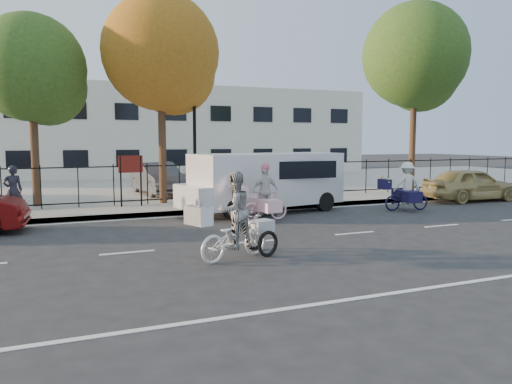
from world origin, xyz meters
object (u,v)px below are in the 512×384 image
lamppost (194,123)px  lot_car_d (203,175)px  white_van (265,180)px  pedestrian (13,190)px  zebra_trike (235,226)px  bull_bike (406,191)px  gold_sedan (471,184)px  unicorn_bike (264,200)px  lot_car_c (158,178)px

lamppost → lot_car_d: bearing=69.5°
white_van → pedestrian: 8.07m
zebra_trike → white_van: white_van is taller
bull_bike → white_van: bearing=82.2°
gold_sedan → bull_bike: bearing=108.0°
unicorn_bike → lot_car_c: (-1.69, 7.69, 0.17)m
gold_sedan → lot_car_c: 13.15m
lamppost → bull_bike: lamppost is taller
lamppost → unicorn_bike: size_ratio=2.39×
lot_car_d → lamppost: bearing=-102.4°
white_van → bull_bike: bearing=-27.4°
lot_car_d → white_van: bearing=-79.4°
unicorn_bike → lot_car_c: bearing=6.7°
lamppost → unicorn_bike: lamppost is taller
lot_car_d → lot_car_c: bearing=-160.5°
unicorn_bike → pedestrian: unicorn_bike is taller
lot_car_d → unicorn_bike: bearing=-85.3°
white_van → pedestrian: size_ratio=3.84×
white_van → lot_car_c: (-2.46, 5.98, -0.29)m
unicorn_bike → lot_car_d: size_ratio=0.43×
gold_sedan → zebra_trike: bearing=116.8°
zebra_trike → unicorn_bike: bearing=-50.9°
zebra_trike → lamppost: bearing=-30.3°
zebra_trike → bull_bike: zebra_trike is taller
bull_bike → white_van: 5.06m
lamppost → lot_car_c: bearing=99.8°
zebra_trike → unicorn_bike: 4.97m
zebra_trike → white_van: (3.31, 5.97, 0.41)m
pedestrian → gold_sedan: bearing=161.7°
unicorn_bike → lot_car_d: (0.49, 8.12, 0.20)m
gold_sedan → pedestrian: 17.11m
zebra_trike → lot_car_d: (3.03, 12.39, 0.16)m
lamppost → white_van: 3.54m
gold_sedan → lot_car_d: (-9.37, 6.73, 0.19)m
lot_car_c → lot_car_d: lot_car_d is taller
zebra_trike → pedestrian: bearing=11.3°
zebra_trike → lot_car_d: zebra_trike is taller
white_van → lot_car_c: bearing=102.5°
unicorn_bike → bull_bike: bearing=-93.8°
lamppost → unicorn_bike: bearing=-75.2°
pedestrian → white_van: bearing=156.8°
lamppost → pedestrian: size_ratio=2.77×
zebra_trike → gold_sedan: zebra_trike is taller
pedestrian → lot_car_c: (5.45, 4.41, -0.10)m
zebra_trike → bull_bike: bearing=-81.3°
pedestrian → lot_car_c: size_ratio=0.38×
lamppost → pedestrian: 6.51m
unicorn_bike → gold_sedan: unicorn_bike is taller
bull_bike → unicorn_bike: bearing=101.7°
gold_sedan → lot_car_d: 11.54m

